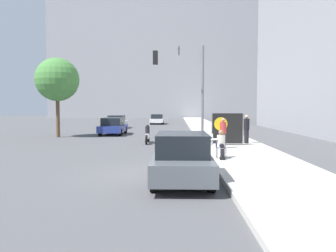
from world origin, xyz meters
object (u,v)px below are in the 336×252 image
object	(u,v)px
traffic_light_pole	(185,77)
motorcycle_on_road	(147,135)
protest_banner	(227,128)
parked_car_curbside	(182,158)
car_on_road_midblock	(117,122)
pedestrian_behind	(246,129)
street_tree_near_curb	(57,80)
jogger_on_sidewalk	(223,133)
seated_protester	(221,143)
car_on_road_distant	(157,119)
car_on_road_nearest	(113,126)

from	to	relation	value
traffic_light_pole	motorcycle_on_road	distance (m)	4.46
protest_banner	parked_car_curbside	bearing A→B (deg)	-107.69
protest_banner	car_on_road_midblock	distance (m)	20.05
pedestrian_behind	street_tree_near_curb	world-z (taller)	street_tree_near_curb
jogger_on_sidewalk	protest_banner	world-z (taller)	protest_banner
seated_protester	parked_car_curbside	distance (m)	4.06
traffic_light_pole	car_on_road_midblock	bearing A→B (deg)	114.57
traffic_light_pole	street_tree_near_curb	bearing A→B (deg)	153.71
traffic_light_pole	car_on_road_distant	size ratio (longest dim) A/B	1.28
seated_protester	motorcycle_on_road	xyz separation A→B (m)	(-3.78, 7.33, -0.29)
jogger_on_sidewalk	parked_car_curbside	distance (m)	7.54
parked_car_curbside	car_on_road_distant	xyz separation A→B (m)	(-2.93, 35.68, -0.06)
seated_protester	street_tree_near_curb	size ratio (longest dim) A/B	0.19
pedestrian_behind	street_tree_near_curb	bearing A→B (deg)	153.85
motorcycle_on_road	car_on_road_midblock	bearing A→B (deg)	107.58
protest_banner	car_on_road_nearest	bearing A→B (deg)	132.56
motorcycle_on_road	street_tree_near_curb	distance (m)	9.39
car_on_road_midblock	car_on_road_distant	size ratio (longest dim) A/B	0.99
seated_protester	parked_car_curbside	bearing A→B (deg)	-122.23
jogger_on_sidewalk	traffic_light_pole	bearing A→B (deg)	-30.79
protest_banner	car_on_road_distant	world-z (taller)	protest_banner
street_tree_near_curb	protest_banner	bearing A→B (deg)	-28.73
car_on_road_nearest	motorcycle_on_road	distance (m)	7.45
car_on_road_midblock	street_tree_near_curb	xyz separation A→B (m)	(-2.63, -10.92, 3.76)
traffic_light_pole	parked_car_curbside	distance (m)	10.89
car_on_road_nearest	motorcycle_on_road	bearing A→B (deg)	-61.69
seated_protester	jogger_on_sidewalk	distance (m)	3.55
jogger_on_sidewalk	pedestrian_behind	distance (m)	2.96
motorcycle_on_road	car_on_road_distant	bearing A→B (deg)	91.97
jogger_on_sidewalk	street_tree_near_curb	size ratio (longest dim) A/B	0.26
pedestrian_behind	motorcycle_on_road	xyz separation A→B (m)	(-6.11, 1.43, -0.51)
motorcycle_on_road	pedestrian_behind	bearing A→B (deg)	-13.21
street_tree_near_curb	seated_protester	bearing A→B (deg)	-45.80
jogger_on_sidewalk	motorcycle_on_road	distance (m)	5.82
jogger_on_sidewalk	parked_car_curbside	size ratio (longest dim) A/B	0.38
traffic_light_pole	jogger_on_sidewalk	bearing A→B (deg)	-58.40
car_on_road_nearest	street_tree_near_curb	xyz separation A→B (m)	(-3.89, -2.37, 3.76)
car_on_road_midblock	motorcycle_on_road	size ratio (longest dim) A/B	2.15
pedestrian_behind	parked_car_curbside	bearing A→B (deg)	-116.43
seated_protester	car_on_road_distant	bearing A→B (deg)	90.82
car_on_road_midblock	street_tree_near_curb	bearing A→B (deg)	-103.54
motorcycle_on_road	street_tree_near_curb	world-z (taller)	street_tree_near_curb
protest_banner	parked_car_curbside	size ratio (longest dim) A/B	0.43
parked_car_curbside	street_tree_near_curb	bearing A→B (deg)	122.00
jogger_on_sidewalk	car_on_road_midblock	xyz separation A→B (m)	(-9.15, 18.93, -0.25)
traffic_light_pole	pedestrian_behind	bearing A→B (deg)	-11.63
car_on_road_distant	street_tree_near_curb	size ratio (longest dim) A/B	0.75
car_on_road_distant	motorcycle_on_road	distance (m)	24.68
pedestrian_behind	car_on_road_nearest	distance (m)	12.52
pedestrian_behind	car_on_road_nearest	xyz separation A→B (m)	(-9.64, 7.99, -0.31)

